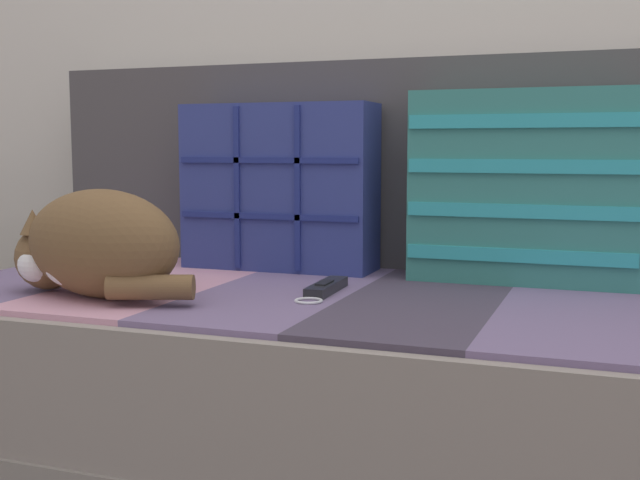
# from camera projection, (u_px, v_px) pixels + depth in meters

# --- Properties ---
(couch) EXTENTS (1.99, 0.83, 0.39)m
(couch) POSITION_uv_depth(u_px,v_px,m) (427.00, 399.00, 1.47)
(couch) COLOR gray
(couch) RESTS_ON ground_plane
(sofa_backrest) EXTENTS (1.95, 0.14, 0.45)m
(sofa_backrest) POSITION_uv_depth(u_px,v_px,m) (465.00, 165.00, 1.74)
(sofa_backrest) COLOR #474242
(sofa_backrest) RESTS_ON couch
(throw_pillow_quilted) EXTENTS (0.42, 0.14, 0.36)m
(throw_pillow_quilted) POSITION_uv_depth(u_px,v_px,m) (279.00, 187.00, 1.74)
(throw_pillow_quilted) COLOR navy
(throw_pillow_quilted) RESTS_ON couch
(throw_pillow_striped) EXTENTS (0.43, 0.14, 0.37)m
(throw_pillow_striped) POSITION_uv_depth(u_px,v_px,m) (524.00, 187.00, 1.56)
(throw_pillow_striped) COLOR #337A70
(throw_pillow_striped) RESTS_ON couch
(sleeping_cat) EXTENTS (0.39, 0.22, 0.19)m
(sleeping_cat) POSITION_uv_depth(u_px,v_px,m) (93.00, 247.00, 1.41)
(sleeping_cat) COLOR brown
(sleeping_cat) RESTS_ON couch
(game_remote_near) EXTENTS (0.05, 0.21, 0.02)m
(game_remote_near) POSITION_uv_depth(u_px,v_px,m) (325.00, 288.00, 1.46)
(game_remote_near) COLOR black
(game_remote_near) RESTS_ON couch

